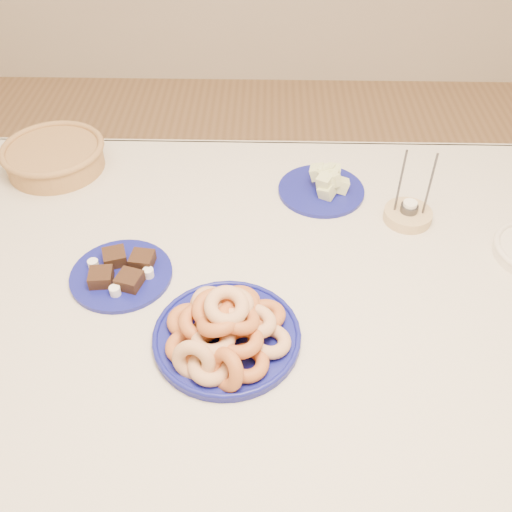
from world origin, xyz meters
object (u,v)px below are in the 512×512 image
Objects in this scene: brownie_plate at (121,273)px; candle_holder at (408,214)px; donut_platter at (226,330)px; wicker_basket at (54,156)px; melon_plate at (324,185)px; dining_table at (256,305)px.

brownie_plate is 0.70m from candle_holder.
brownie_plate is (-0.24, 0.18, -0.02)m from donut_platter.
wicker_basket is at bearing 122.02° from brownie_plate.
candle_holder reaches higher than melon_plate.
wicker_basket is 0.95m from candle_holder.
donut_platter reaches higher than wicker_basket.
dining_table is 4.36× the size of donut_platter.
brownie_plate is (-0.47, -0.32, -0.01)m from melon_plate.
melon_plate is at bearing 61.05° from dining_table.
candle_holder is (0.20, -0.11, -0.01)m from melon_plate.
donut_platter is at bearing -49.76° from wicker_basket.
brownie_plate reaches higher than dining_table.
melon_plate reaches higher than brownie_plate.
candle_holder is (0.42, 0.39, -0.02)m from donut_platter.
dining_table is 5.22× the size of wicker_basket.
donut_platter is at bearing -137.18° from candle_holder.
donut_platter is 0.58m from candle_holder.
dining_table is at bearing -118.95° from melon_plate.
wicker_basket is at bearing 172.46° from melon_plate.
candle_holder reaches higher than donut_platter.
donut_platter is 1.58× the size of melon_plate.
candle_holder is at bearing 28.24° from dining_table.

